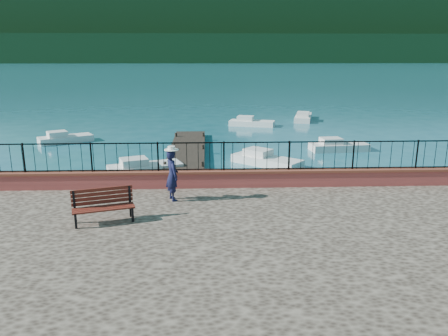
{
  "coord_description": "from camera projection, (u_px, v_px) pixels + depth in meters",
  "views": [
    {
      "loc": [
        -0.87,
        -10.53,
        5.58
      ],
      "look_at": [
        -0.36,
        2.0,
        2.3
      ],
      "focal_mm": 35.0,
      "sensor_mm": 36.0,
      "label": 1
    }
  ],
  "objects": [
    {
      "name": "parapet",
      "position": [
        233.0,
        178.0,
        14.83
      ],
      "size": [
        28.0,
        0.46,
        0.58
      ],
      "primitive_type": "cube",
      "color": "#BA4943",
      "rests_on": "promenade"
    },
    {
      "name": "boat_2",
      "position": [
        339.0,
        144.0,
        25.96
      ],
      "size": [
        3.49,
        1.6,
        0.8
      ],
      "primitive_type": "cube",
      "rotation": [
        0.0,
        0.0,
        0.09
      ],
      "color": "silver",
      "rests_on": "ground"
    },
    {
      "name": "companion_hill",
      "position": [
        377.0,
        59.0,
        561.56
      ],
      "size": [
        448.0,
        384.0,
        180.0
      ],
      "primitive_type": "ellipsoid",
      "color": "#142D23",
      "rests_on": "ground"
    },
    {
      "name": "park_bench",
      "position": [
        104.0,
        212.0,
        11.68
      ],
      "size": [
        1.7,
        0.98,
        0.9
      ],
      "rotation": [
        0.0,
        0.0,
        0.3
      ],
      "color": "black",
      "rests_on": "promenade"
    },
    {
      "name": "boat_1",
      "position": [
        267.0,
        157.0,
        22.57
      ],
      "size": [
        3.65,
        3.45,
        0.8
      ],
      "primitive_type": "cube",
      "rotation": [
        0.0,
        0.0,
        -0.73
      ],
      "color": "silver",
      "rests_on": "ground"
    },
    {
      "name": "boat_0",
      "position": [
        145.0,
        165.0,
        21.06
      ],
      "size": [
        3.72,
        2.45,
        0.8
      ],
      "primitive_type": "cube",
      "rotation": [
        0.0,
        0.0,
        0.36
      ],
      "color": "silver",
      "rests_on": "ground"
    },
    {
      "name": "boat_4",
      "position": [
        252.0,
        121.0,
        34.93
      ],
      "size": [
        3.78,
        2.25,
        0.8
      ],
      "primitive_type": "cube",
      "rotation": [
        0.0,
        0.0,
        -0.29
      ],
      "color": "white",
      "rests_on": "ground"
    },
    {
      "name": "ground",
      "position": [
        241.0,
        270.0,
        11.63
      ],
      "size": [
        2000.0,
        2000.0,
        0.0
      ],
      "primitive_type": "plane",
      "color": "#19596B",
      "rests_on": "ground"
    },
    {
      "name": "boat_3",
      "position": [
        65.0,
        136.0,
        28.38
      ],
      "size": [
        3.52,
        2.78,
        0.8
      ],
      "primitive_type": "cube",
      "rotation": [
        0.0,
        0.0,
        0.52
      ],
      "color": "silver",
      "rests_on": "ground"
    },
    {
      "name": "person",
      "position": [
        172.0,
        175.0,
        13.33
      ],
      "size": [
        0.58,
        0.68,
        1.58
      ],
      "primitive_type": "imported",
      "rotation": [
        0.0,
        0.0,
        1.99
      ],
      "color": "black",
      "rests_on": "promenade"
    },
    {
      "name": "far_forest",
      "position": [
        207.0,
        49.0,
        299.36
      ],
      "size": [
        900.0,
        60.0,
        18.0
      ],
      "primitive_type": "cube",
      "color": "black",
      "rests_on": "ground"
    },
    {
      "name": "railing",
      "position": [
        233.0,
        156.0,
        14.63
      ],
      "size": [
        27.0,
        0.05,
        0.95
      ],
      "primitive_type": "cube",
      "color": "black",
      "rests_on": "parapet"
    },
    {
      "name": "boat_5",
      "position": [
        303.0,
        115.0,
        38.04
      ],
      "size": [
        2.4,
        4.55,
        0.8
      ],
      "primitive_type": "cube",
      "rotation": [
        0.0,
        0.0,
        1.3
      ],
      "color": "silver",
      "rests_on": "ground"
    },
    {
      "name": "foothills",
      "position": [
        207.0,
        33.0,
        354.08
      ],
      "size": [
        900.0,
        120.0,
        44.0
      ],
      "primitive_type": "cube",
      "color": "black",
      "rests_on": "ground"
    },
    {
      "name": "hat",
      "position": [
        171.0,
        148.0,
        13.12
      ],
      "size": [
        0.44,
        0.44,
        0.12
      ],
      "primitive_type": "cylinder",
      "color": "white",
      "rests_on": "person"
    },
    {
      "name": "dock",
      "position": [
        186.0,
        160.0,
        23.11
      ],
      "size": [
        2.0,
        16.0,
        0.3
      ],
      "primitive_type": "cube",
      "color": "#2D231C",
      "rests_on": "ground"
    }
  ]
}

